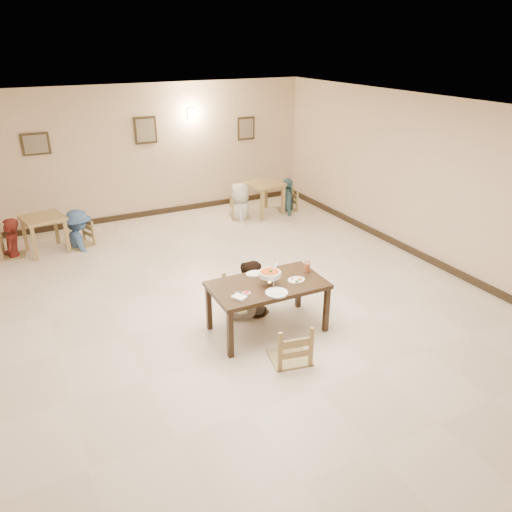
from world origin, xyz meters
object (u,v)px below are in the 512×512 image
drink_glass (307,267)px  bg_diner_b (75,210)px  main_table (268,288)px  chair_far (243,278)px  bg_chair_lr (77,223)px  bg_chair_rr (287,192)px  chair_near (290,324)px  bg_chair_ll (10,236)px  bg_diner_a (7,219)px  bg_table_right (264,189)px  bg_diner_c (240,183)px  bg_table_left (43,223)px  main_diner (249,262)px  curry_warmer (270,274)px  bg_diner_d (288,178)px  bg_chair_rl (240,199)px

drink_glass → bg_diner_b: bearing=119.9°
main_table → chair_far: size_ratio=1.51×
bg_chair_lr → bg_chair_rr: size_ratio=1.04×
drink_glass → bg_diner_b: (-2.57, 4.48, -0.07)m
chair_near → bg_chair_rr: 6.18m
bg_chair_ll → bg_diner_b: bg_diner_b is taller
bg_diner_b → bg_diner_a: bearing=76.6°
bg_table_right → bg_chair_rr: 0.65m
bg_table_right → bg_diner_c: bg_diner_c is taller
chair_far → bg_table_right: (2.44, 3.89, 0.09)m
main_table → chair_near: 0.78m
bg_table_left → bg_diner_a: (-0.62, 0.04, 0.17)m
bg_table_right → main_diner: bearing=-120.8°
bg_table_right → bg_chair_lr: bg_chair_lr is taller
main_table → curry_warmer: size_ratio=4.72×
bg_table_left → bg_diner_a: 0.64m
main_table → chair_far: 0.73m
curry_warmer → bg_chair_lr: bearing=112.4°
main_table → bg_chair_lr: bg_chair_lr is taller
chair_near → bg_diner_b: 5.60m
bg_table_left → chair_near: bearing=-65.4°
bg_table_right → bg_diner_d: bg_diner_d is taller
curry_warmer → bg_table_left: size_ratio=0.40×
chair_far → bg_table_right: bearing=51.8°
bg_table_left → curry_warmer: bearing=-61.3°
main_table → chair_near: chair_near is taller
curry_warmer → bg_diner_b: 4.96m
bg_chair_rl → bg_chair_rr: 1.26m
chair_near → bg_diner_a: bg_diner_a is taller
bg_diner_c → bg_diner_d: bg_diner_c is taller
chair_near → bg_table_right: (2.48, 5.37, 0.09)m
bg_chair_lr → bg_chair_rl: (3.65, 0.08, -0.02)m
curry_warmer → bg_diner_d: (3.02, 4.63, -0.11)m
main_table → bg_chair_rr: (3.03, 4.58, -0.20)m
curry_warmer → bg_chair_rl: curry_warmer is taller
chair_near → bg_chair_ll: chair_near is taller
bg_chair_rl → bg_chair_rr: bg_chair_rr is taller
bg_chair_ll → bg_chair_rl: bg_chair_rl is taller
main_diner → curry_warmer: size_ratio=4.84×
curry_warmer → bg_diner_b: bearing=112.4°
drink_glass → bg_table_left: drink_glass is taller
chair_far → chair_near: size_ratio=1.00×
bg_chair_lr → bg_diner_b: 0.28m
bg_diner_c → bg_diner_d: bearing=109.1°
bg_chair_ll → bg_diner_d: bg_diner_d is taller
main_table → chair_far: bearing=94.3°
chair_near → drink_glass: (0.77, 0.82, 0.30)m
chair_near → bg_table_left: size_ratio=1.23×
bg_chair_rl → bg_table_left: bearing=108.6°
chair_near → bg_chair_rr: bearing=-108.9°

